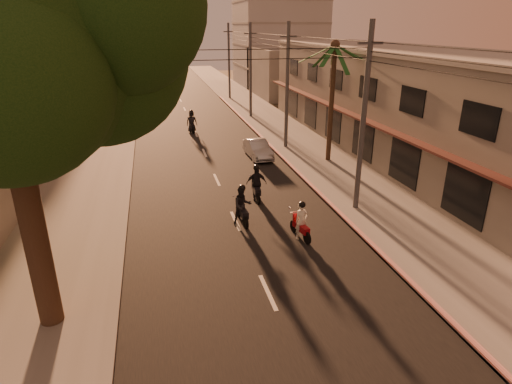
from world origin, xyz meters
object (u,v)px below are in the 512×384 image
(broadleaf_tree, at_px, (12,37))
(scooter_mid_a, at_px, (242,206))
(parked_car, at_px, (258,149))
(palm_tree, at_px, (335,52))
(scooter_red, at_px, (301,222))
(scooter_far_a, at_px, (192,122))
(scooter_mid_b, at_px, (256,184))

(broadleaf_tree, relative_size, scooter_mid_a, 6.13)
(parked_car, bearing_deg, broadleaf_tree, -124.88)
(parked_car, bearing_deg, palm_tree, -26.51)
(scooter_red, height_order, scooter_far_a, scooter_far_a)
(palm_tree, bearing_deg, scooter_mid_b, -138.89)
(scooter_mid_b, bearing_deg, parked_car, 80.15)
(scooter_mid_b, bearing_deg, scooter_far_a, 100.82)
(scooter_far_a, height_order, parked_car, scooter_far_a)
(scooter_red, xyz_separation_m, parked_car, (1.08, 12.38, -0.15))
(palm_tree, relative_size, scooter_far_a, 4.10)
(broadleaf_tree, xyz_separation_m, scooter_mid_b, (8.22, 8.27, -7.59))
(palm_tree, relative_size, scooter_red, 4.60)
(palm_tree, height_order, scooter_red, palm_tree)
(scooter_red, relative_size, parked_car, 0.47)
(scooter_red, relative_size, scooter_mid_a, 0.90)
(scooter_mid_a, height_order, scooter_mid_b, scooter_mid_b)
(palm_tree, distance_m, scooter_far_a, 14.95)
(broadleaf_tree, relative_size, scooter_far_a, 6.05)
(scooter_mid_a, bearing_deg, broadleaf_tree, -144.33)
(palm_tree, bearing_deg, parked_car, 155.78)
(broadleaf_tree, height_order, scooter_mid_a, broadleaf_tree)
(scooter_red, distance_m, parked_car, 12.43)
(scooter_mid_b, xyz_separation_m, parked_car, (1.93, 7.59, -0.26))
(broadleaf_tree, height_order, palm_tree, broadleaf_tree)
(broadleaf_tree, distance_m, scooter_mid_a, 11.69)
(broadleaf_tree, xyz_separation_m, scooter_red, (9.07, 3.48, -7.70))
(scooter_mid_b, bearing_deg, scooter_red, -75.53)
(scooter_far_a, bearing_deg, scooter_mid_b, -86.91)
(scooter_mid_a, relative_size, parked_car, 0.52)
(scooter_mid_a, distance_m, scooter_mid_b, 2.99)
(scooter_mid_a, relative_size, scooter_mid_b, 0.98)
(scooter_mid_a, xyz_separation_m, scooter_mid_b, (1.32, 2.68, 0.01))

